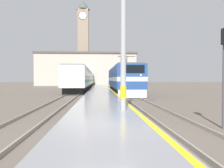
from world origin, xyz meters
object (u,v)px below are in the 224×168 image
object	(u,v)px
passenger_train	(84,79)
catenary_mast	(125,20)
clock_tower	(83,40)
locomotive_train	(122,80)

from	to	relation	value
passenger_train	catenary_mast	world-z (taller)	catenary_mast
passenger_train	clock_tower	xyz separation A→B (m)	(-2.48, 32.61, 13.72)
locomotive_train	clock_tower	bearing A→B (deg)	100.22
locomotive_train	catenary_mast	size ratio (longest dim) A/B	2.15
passenger_train	clock_tower	world-z (taller)	clock_tower
catenary_mast	clock_tower	xyz separation A→B (m)	(-6.75, 67.89, 11.05)
passenger_train	clock_tower	distance (m)	35.47
locomotive_train	catenary_mast	distance (m)	19.78
locomotive_train	clock_tower	xyz separation A→B (m)	(-8.73, 48.41, 13.86)
clock_tower	locomotive_train	bearing A→B (deg)	-79.78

